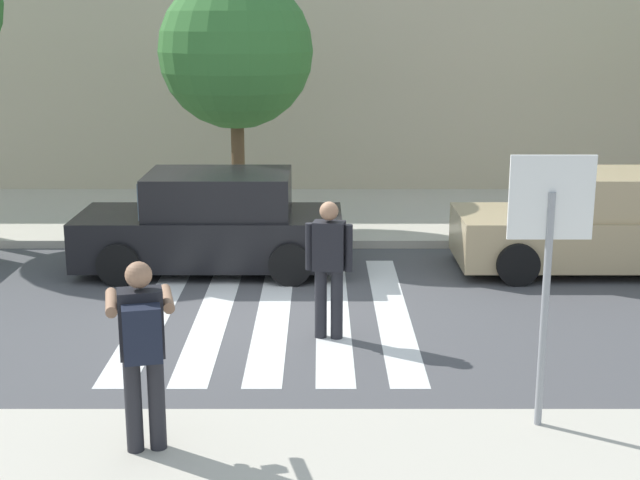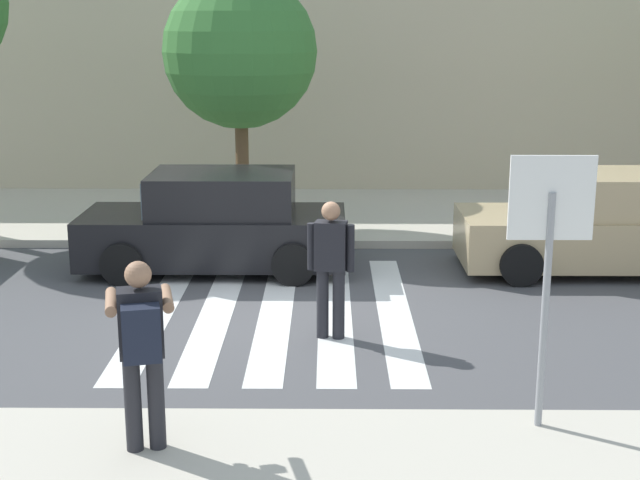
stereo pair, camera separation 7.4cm
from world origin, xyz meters
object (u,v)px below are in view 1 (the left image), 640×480
Objects in this scene: street_tree_center at (238,52)px; parked_car_black at (215,225)px; parked_car_tan at (594,225)px; photographer_with_backpack at (144,341)px; pedestrian_crossing at (331,262)px; stop_sign at (552,232)px.

parked_car_black is at bearing -94.49° from street_tree_center.
street_tree_center reaches higher than parked_car_tan.
pedestrian_crossing is (1.64, 3.25, -0.19)m from photographer_with_backpack.
street_tree_center is at bearing 113.26° from stop_sign.
photographer_with_backpack is at bearing -132.23° from parked_car_tan.
street_tree_center is at bearing 157.15° from parked_car_tan.
stop_sign is 0.56× the size of street_tree_center.
parked_car_tan is (5.92, -0.00, 0.00)m from parked_car_black.
photographer_with_backpack reaches higher than pedestrian_crossing.
photographer_with_backpack is 8.60m from parked_car_tan.
photographer_with_backpack is 3.64m from pedestrian_crossing.
pedestrian_crossing reaches higher than parked_car_tan.
stop_sign reaches higher than parked_car_tan.
parked_car_tan is (2.19, 5.82, -1.27)m from stop_sign.
stop_sign is 3.72m from photographer_with_backpack.
parked_car_black is at bearing 119.80° from pedestrian_crossing.
stop_sign is 0.62× the size of parked_car_tan.
photographer_with_backpack is 1.00× the size of pedestrian_crossing.
stop_sign reaches higher than parked_car_black.
photographer_with_backpack is at bearing -90.30° from street_tree_center.
stop_sign is 0.62× the size of parked_car_black.
street_tree_center is at bearing 89.70° from photographer_with_backpack.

